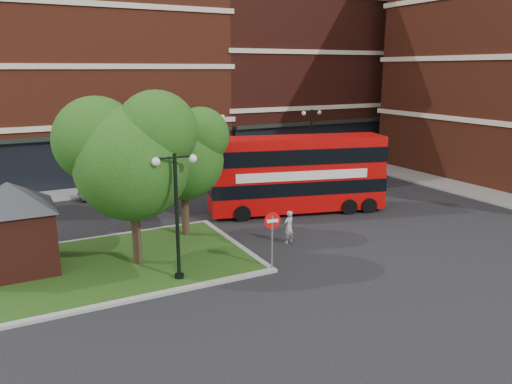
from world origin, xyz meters
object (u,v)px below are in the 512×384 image
car_silver (110,188)px  car_white (231,174)px  woman (289,227)px  bus (297,169)px

car_silver → car_white: size_ratio=0.87×
car_silver → car_white: car_white is taller
car_white → car_silver: bearing=91.0°
woman → bus: bearing=-141.5°
bus → car_silver: 12.15m
bus → car_silver: bearing=152.0°
woman → car_silver: woman is taller
bus → woman: (-3.13, -4.32, -1.70)m
woman → car_silver: size_ratio=0.41×
car_silver → car_white: 8.45m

